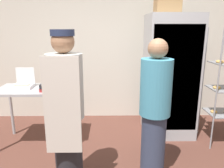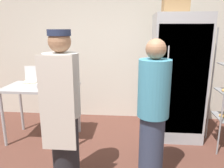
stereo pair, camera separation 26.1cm
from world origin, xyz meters
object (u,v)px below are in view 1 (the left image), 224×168
object	(u,v)px
refrigerator	(170,76)
blender_pitcher	(60,78)
cardboard_storage_box	(167,4)
person_baker	(66,112)
person_customer	(155,111)
binder_stack	(52,87)
donut_box	(23,85)

from	to	relation	value
refrigerator	blender_pitcher	xyz separation A→B (m)	(-1.73, -0.16, 0.02)
cardboard_storage_box	refrigerator	bearing A→B (deg)	-51.03
blender_pitcher	person_baker	distance (m)	1.21
person_baker	person_customer	xyz separation A→B (m)	(0.94, 0.18, -0.06)
blender_pitcher	person_baker	size ratio (longest dim) A/B	0.16
binder_stack	person_customer	distance (m)	1.50
donut_box	cardboard_storage_box	size ratio (longest dim) A/B	0.76
refrigerator	blender_pitcher	bearing A→B (deg)	-174.79
binder_stack	cardboard_storage_box	distance (m)	2.13
person_customer	blender_pitcher	bearing A→B (deg)	141.76
donut_box	cardboard_storage_box	distance (m)	2.49
cardboard_storage_box	person_customer	world-z (taller)	cardboard_storage_box
binder_stack	person_baker	size ratio (longest dim) A/B	0.18
donut_box	person_customer	xyz separation A→B (m)	(1.77, -0.86, -0.09)
refrigerator	person_customer	bearing A→B (deg)	-112.23
refrigerator	person_customer	distance (m)	1.25
binder_stack	donut_box	bearing A→B (deg)	162.12
blender_pitcher	cardboard_storage_box	distance (m)	2.00
refrigerator	person_baker	bearing A→B (deg)	-136.83
refrigerator	person_customer	xyz separation A→B (m)	(-0.47, -1.15, -0.14)
binder_stack	person_baker	distance (m)	0.96
binder_stack	cardboard_storage_box	xyz separation A→B (m)	(1.70, 0.54, 1.16)
cardboard_storage_box	person_baker	xyz separation A→B (m)	(-1.33, -1.43, -1.19)
donut_box	blender_pitcher	size ratio (longest dim) A/B	1.04
blender_pitcher	person_customer	size ratio (longest dim) A/B	0.17
person_customer	donut_box	bearing A→B (deg)	154.23
cardboard_storage_box	person_customer	xyz separation A→B (m)	(-0.39, -1.25, -1.26)
binder_stack	refrigerator	bearing A→B (deg)	13.93
blender_pitcher	binder_stack	bearing A→B (deg)	-100.78
blender_pitcher	cardboard_storage_box	world-z (taller)	cardboard_storage_box
binder_stack	person_baker	xyz separation A→B (m)	(0.37, -0.88, -0.03)
blender_pitcher	person_customer	xyz separation A→B (m)	(1.26, -0.99, -0.16)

